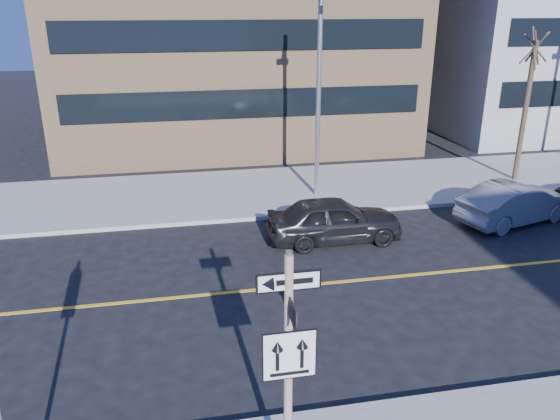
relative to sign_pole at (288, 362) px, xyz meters
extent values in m
plane|color=black|center=(0.00, 2.51, -2.44)|extent=(120.00, 120.00, 0.00)
cylinder|color=beige|center=(0.00, 0.01, -0.29)|extent=(0.13, 0.13, 4.00)
cylinder|color=gray|center=(0.00, 0.01, 1.74)|extent=(0.10, 0.10, 0.06)
cube|color=black|center=(0.00, 0.01, 1.31)|extent=(0.92, 0.03, 0.30)
cube|color=black|center=(0.00, 0.01, 0.96)|extent=(0.03, 0.92, 0.30)
cube|color=white|center=(0.00, -0.07, 0.16)|extent=(0.80, 0.03, 0.80)
imported|color=black|center=(3.50, 9.30, -1.69)|extent=(1.77, 4.38, 1.49)
imported|color=gray|center=(10.25, 9.64, -1.71)|extent=(2.69, 4.67, 1.46)
cylinder|color=gray|center=(4.00, 13.51, 1.71)|extent=(0.18, 0.18, 8.00)
cylinder|color=#32241D|center=(13.00, 13.81, 0.61)|extent=(0.22, 0.22, 5.80)
camera|label=1|loc=(-1.40, -6.48, 4.89)|focal=35.00mm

